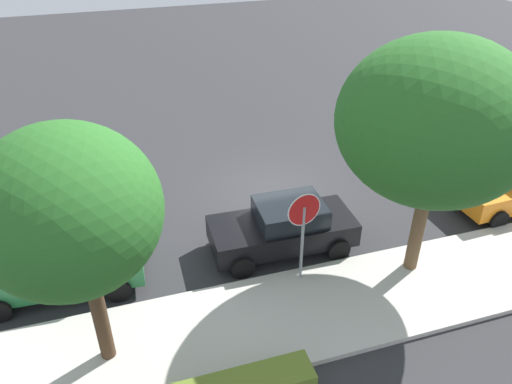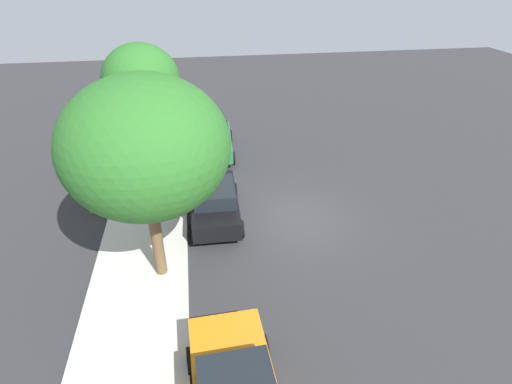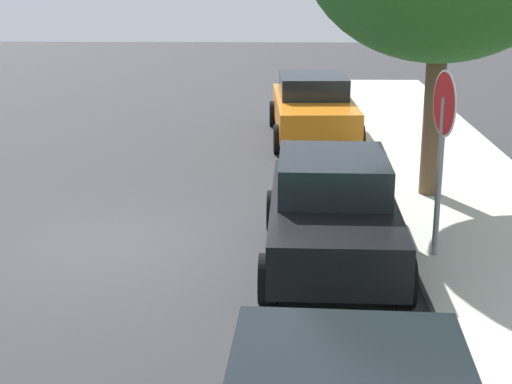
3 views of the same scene
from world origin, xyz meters
name	(u,v)px [view 2 (image 2 of 3)]	position (x,y,z in m)	size (l,w,h in m)	color
ground_plane	(295,219)	(0.00, 0.00, 0.00)	(60.00, 60.00, 0.00)	#2D2D30
sidewalk_curb	(146,231)	(0.00, 5.65, 0.07)	(32.00, 2.99, 0.14)	beige
stop_sign	(173,177)	(0.65, 4.49, 1.91)	(0.89, 0.13, 2.74)	gray
parked_car_black	(215,201)	(0.59, 3.05, 0.76)	(4.11, 2.01, 1.51)	black
parked_car_green	(212,140)	(6.55, 2.75, 0.76)	(4.24, 2.30, 1.51)	#236B38
street_tree_near_corner	(141,81)	(5.74, 5.73, 4.10)	(3.37, 3.37, 5.70)	#422D1E
street_tree_mid_block	(146,147)	(-2.27, 4.90, 4.39)	(4.56, 4.56, 6.35)	brown
front_yard_hedge	(106,178)	(3.90, 7.62, 0.40)	(4.44, 0.72, 0.81)	olive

